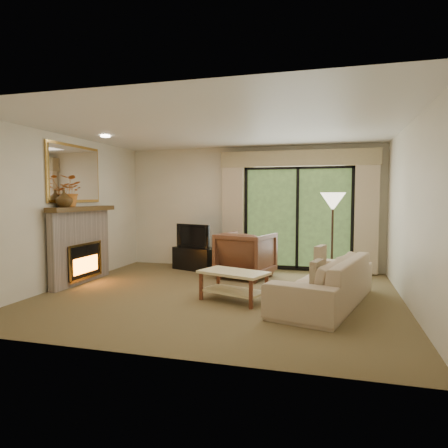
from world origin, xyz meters
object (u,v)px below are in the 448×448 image
(armchair, at_px, (246,255))
(sofa, at_px, (324,280))
(media_console, at_px, (196,259))
(coffee_table, at_px, (233,286))

(armchair, xyz_separation_m, sofa, (1.48, -1.54, -0.10))
(media_console, height_order, armchair, armchair)
(media_console, relative_size, armchair, 0.98)
(media_console, distance_m, coffee_table, 2.63)
(coffee_table, bearing_deg, media_console, 141.13)
(media_console, xyz_separation_m, armchair, (1.20, -0.52, 0.20))
(sofa, bearing_deg, media_console, -112.70)
(media_console, height_order, coffee_table, media_console)
(armchair, relative_size, coffee_table, 0.97)
(media_console, relative_size, sofa, 0.40)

